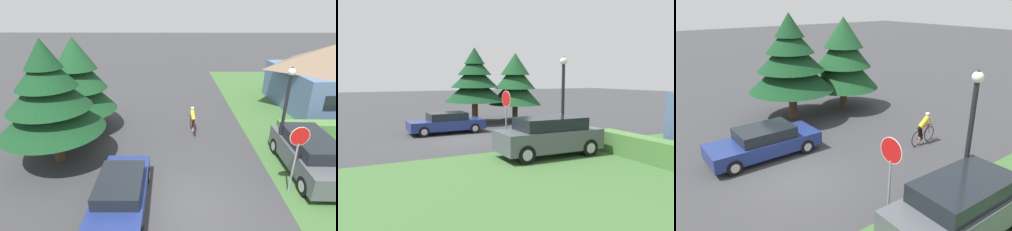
{
  "view_description": "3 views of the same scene",
  "coord_description": "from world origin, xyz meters",
  "views": [
    {
      "loc": [
        -0.68,
        -7.95,
        7.07
      ],
      "look_at": [
        -0.81,
        5.04,
        1.62
      ],
      "focal_mm": 28.0,
      "sensor_mm": 36.0,
      "label": 1
    },
    {
      "loc": [
        17.86,
        -5.93,
        3.56
      ],
      "look_at": [
        -0.7,
        3.19,
        1.16
      ],
      "focal_mm": 35.0,
      "sensor_mm": 36.0,
      "label": 2
    },
    {
      "loc": [
        9.97,
        -5.07,
        6.5
      ],
      "look_at": [
        -1.12,
        3.07,
        1.59
      ],
      "focal_mm": 35.0,
      "sensor_mm": 36.0,
      "label": 3
    }
  ],
  "objects": [
    {
      "name": "ground_plane",
      "position": [
        0.0,
        0.0,
        0.0
      ],
      "size": [
        140.0,
        140.0,
        0.0
      ],
      "primitive_type": "plane",
      "color": "#38383A"
    },
    {
      "name": "sedan_left_lane",
      "position": [
        -2.51,
        -0.19,
        0.67
      ],
      "size": [
        1.94,
        4.79,
        1.33
      ],
      "rotation": [
        0.0,
        0.0,
        1.58
      ],
      "color": "navy",
      "rests_on": "ground"
    },
    {
      "name": "cyclist",
      "position": [
        0.66,
        6.42,
        0.72
      ],
      "size": [
        0.44,
        1.74,
        1.52
      ],
      "rotation": [
        0.0,
        0.0,
        1.67
      ],
      "color": "black",
      "rests_on": "ground"
    },
    {
      "name": "parked_suv_right",
      "position": [
        5.57,
        2.29,
        0.91
      ],
      "size": [
        2.03,
        4.82,
        1.78
      ],
      "rotation": [
        0.0,
        0.0,
        1.56
      ],
      "color": "#4C5156",
      "rests_on": "ground"
    },
    {
      "name": "stop_sign",
      "position": [
        4.16,
        0.81,
        2.12
      ],
      "size": [
        0.78,
        0.08,
        2.95
      ],
      "rotation": [
        0.0,
        0.0,
        3.22
      ],
      "color": "gray",
      "rests_on": "ground"
    },
    {
      "name": "street_lamp",
      "position": [
        4.74,
        3.62,
        2.83
      ],
      "size": [
        0.35,
        0.35,
        4.59
      ],
      "color": "black",
      "rests_on": "ground"
    },
    {
      "name": "conifer_tall_near",
      "position": [
        -6.12,
        3.13,
        3.3
      ],
      "size": [
        4.73,
        4.73,
        5.87
      ],
      "color": "#4C3823",
      "rests_on": "ground"
    },
    {
      "name": "conifer_tall_far",
      "position": [
        -6.05,
        6.65,
        3.14
      ],
      "size": [
        4.29,
        4.29,
        5.55
      ],
      "color": "#4C3823",
      "rests_on": "ground"
    }
  ]
}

